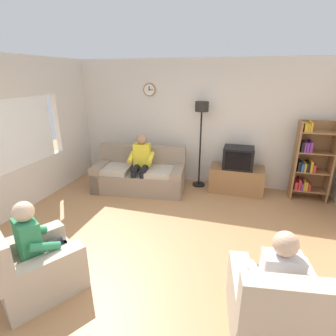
{
  "coord_description": "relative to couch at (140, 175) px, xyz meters",
  "views": [
    {
      "loc": [
        0.95,
        -3.16,
        2.37
      ],
      "look_at": [
        -0.25,
        1.0,
        0.84
      ],
      "focal_mm": 28.3,
      "sensor_mm": 36.0,
      "label": 1
    }
  ],
  "objects": [
    {
      "name": "back_wall_assembly",
      "position": [
        1.11,
        0.87,
        1.04
      ],
      "size": [
        6.2,
        0.17,
        2.7
      ],
      "color": "silver",
      "rests_on": "ground_plane"
    },
    {
      "name": "bookshelf",
      "position": [
        3.36,
        0.53,
        0.46
      ],
      "size": [
        0.68,
        0.36,
        1.55
      ],
      "color": "olive",
      "rests_on": "ground_plane"
    },
    {
      "name": "couch",
      "position": [
        0.0,
        0.0,
        0.0
      ],
      "size": [
        1.99,
        1.1,
        0.9
      ],
      "color": "gray",
      "rests_on": "ground_plane"
    },
    {
      "name": "tv",
      "position": [
        2.01,
        0.44,
        0.44
      ],
      "size": [
        0.6,
        0.49,
        0.44
      ],
      "color": "black",
      "rests_on": "tv_stand"
    },
    {
      "name": "tv_stand",
      "position": [
        2.01,
        0.46,
        -0.04
      ],
      "size": [
        1.1,
        0.56,
        0.54
      ],
      "color": "olive",
      "rests_on": "ground_plane"
    },
    {
      "name": "ground_plane",
      "position": [
        1.11,
        -1.79,
        -0.31
      ],
      "size": [
        12.0,
        12.0,
        0.0
      ],
      "primitive_type": "plane",
      "color": "#B27F51"
    },
    {
      "name": "person_on_couch",
      "position": [
        0.08,
        -0.11,
        0.39
      ],
      "size": [
        0.55,
        0.57,
        1.24
      ],
      "color": "yellow",
      "rests_on": "ground_plane"
    },
    {
      "name": "person_in_right_armchair",
      "position": [
        2.48,
        -2.76,
        0.29
      ],
      "size": [
        0.55,
        0.58,
        1.12
      ],
      "color": "silver",
      "rests_on": "ground_plane"
    },
    {
      "name": "armchair_near_bookshelf",
      "position": [
        2.5,
        -2.84,
        -0.02
      ],
      "size": [
        0.92,
        0.99,
        0.9
      ],
      "color": "#BCAD99",
      "rests_on": "ground_plane"
    },
    {
      "name": "person_in_left_armchair",
      "position": [
        -0.04,
        -2.93,
        0.29
      ],
      "size": [
        0.61,
        0.64,
        1.12
      ],
      "color": "#338C59",
      "rests_on": "ground_plane"
    },
    {
      "name": "floor_lamp",
      "position": [
        1.19,
        0.56,
        1.14
      ],
      "size": [
        0.28,
        0.28,
        1.85
      ],
      "color": "black",
      "rests_on": "ground_plane"
    },
    {
      "name": "armchair_near_window",
      "position": [
        -0.09,
        -3.0,
        -0.02
      ],
      "size": [
        1.14,
        1.17,
        0.9
      ],
      "color": "#BCAD99",
      "rests_on": "ground_plane"
    }
  ]
}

